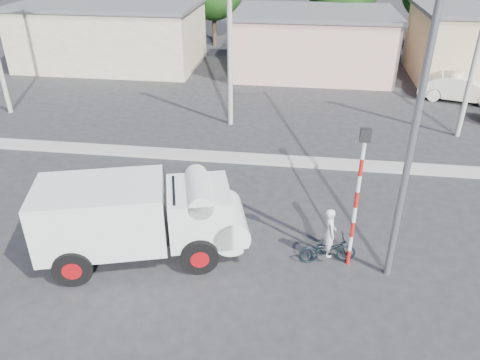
# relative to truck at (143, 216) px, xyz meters

# --- Properties ---
(ground_plane) EXTENTS (120.00, 120.00, 0.00)m
(ground_plane) POSITION_rel_truck_xyz_m (2.89, -1.12, -1.38)
(ground_plane) COLOR #252528
(ground_plane) RESTS_ON ground
(median) EXTENTS (40.00, 0.80, 0.16)m
(median) POSITION_rel_truck_xyz_m (2.89, 6.88, -1.30)
(median) COLOR #99968E
(median) RESTS_ON ground
(truck) EXTENTS (6.40, 3.77, 2.49)m
(truck) POSITION_rel_truck_xyz_m (0.00, 0.00, 0.00)
(truck) COLOR black
(truck) RESTS_ON ground
(bicycle) EXTENTS (1.79, 0.92, 0.89)m
(bicycle) POSITION_rel_truck_xyz_m (5.46, 0.38, -0.93)
(bicycle) COLOR black
(bicycle) RESTS_ON ground
(cyclist) EXTENTS (0.48, 0.63, 1.56)m
(cyclist) POSITION_rel_truck_xyz_m (5.46, 0.38, -0.60)
(cyclist) COLOR silver
(cyclist) RESTS_ON ground
(car_cream) EXTENTS (4.78, 2.59, 1.50)m
(car_cream) POSITION_rel_truck_xyz_m (13.27, 16.16, -0.63)
(car_cream) COLOR silver
(car_cream) RESTS_ON ground
(traffic_pole) EXTENTS (0.28, 0.18, 4.36)m
(traffic_pole) POSITION_rel_truck_xyz_m (6.09, 0.38, 1.21)
(traffic_pole) COLOR red
(traffic_pole) RESTS_ON ground
(streetlight) EXTENTS (2.34, 0.22, 9.00)m
(streetlight) POSITION_rel_truck_xyz_m (7.03, 0.08, 3.58)
(streetlight) COLOR slate
(streetlight) RESTS_ON ground
(building_row) EXTENTS (37.80, 7.30, 4.44)m
(building_row) POSITION_rel_truck_xyz_m (3.99, 20.88, 0.75)
(building_row) COLOR #BDB18F
(building_row) RESTS_ON ground
(utility_poles) EXTENTS (35.40, 0.24, 8.00)m
(utility_poles) POSITION_rel_truck_xyz_m (6.14, 10.88, 2.69)
(utility_poles) COLOR #99968E
(utility_poles) RESTS_ON ground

